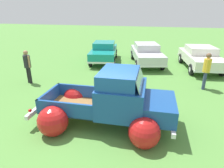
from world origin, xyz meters
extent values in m
plane|color=#548C3D|center=(0.00, 0.00, 0.00)|extent=(80.00, 80.00, 0.00)
cylinder|color=black|center=(1.42, 0.92, 0.38)|extent=(0.77, 0.25, 0.76)
cylinder|color=silver|center=(1.42, 0.92, 0.38)|extent=(0.35, 0.25, 0.34)
cylinder|color=black|center=(1.48, -0.82, 0.38)|extent=(0.77, 0.25, 0.76)
cylinder|color=silver|center=(1.48, -0.82, 0.38)|extent=(0.35, 0.25, 0.34)
cylinder|color=black|center=(-1.38, 0.82, 0.38)|extent=(0.77, 0.25, 0.76)
cylinder|color=silver|center=(-1.38, 0.82, 0.38)|extent=(0.35, 0.25, 0.34)
cylinder|color=black|center=(-1.32, -0.92, 0.38)|extent=(0.77, 0.25, 0.76)
cylinder|color=silver|center=(-1.32, -0.92, 0.38)|extent=(0.35, 0.25, 0.34)
sphere|color=red|center=(-1.38, 0.87, 0.44)|extent=(0.99, 0.99, 0.96)
sphere|color=red|center=(-1.32, -0.97, 0.44)|extent=(0.99, 0.99, 0.96)
cube|color=olive|center=(-0.95, -0.03, 0.54)|extent=(2.10, 1.61, 0.04)
cube|color=#19478C|center=(-0.98, 0.70, 0.77)|extent=(2.05, 0.15, 0.50)
cube|color=#19478C|center=(-0.92, -0.76, 0.77)|extent=(2.05, 0.15, 0.50)
cube|color=#19478C|center=(0.03, 0.00, 0.77)|extent=(0.13, 1.54, 0.50)
cube|color=#19478C|center=(-1.93, -0.07, 0.77)|extent=(0.13, 1.54, 0.50)
cube|color=#19478C|center=(0.65, 0.02, 0.99)|extent=(1.51, 1.75, 0.95)
cube|color=#19478C|center=(0.55, 0.02, 1.70)|extent=(1.20, 1.58, 0.45)
cube|color=#8CADB7|center=(1.19, 0.04, 1.68)|extent=(0.20, 1.46, 0.38)
cube|color=#19478C|center=(1.70, 0.06, 0.80)|extent=(1.31, 1.66, 0.55)
sphere|color=red|center=(1.42, 0.95, 0.42)|extent=(0.95, 0.95, 0.92)
sphere|color=red|center=(1.48, -0.85, 0.42)|extent=(0.95, 0.95, 0.92)
cube|color=silver|center=(-2.24, -0.08, 0.46)|extent=(0.19, 1.98, 0.14)
cube|color=silver|center=(2.24, 0.08, 0.46)|extent=(0.19, 1.98, 0.14)
sphere|color=red|center=(-2.23, 0.71, 0.64)|extent=(0.11, 0.11, 0.11)
sphere|color=red|center=(-2.17, -0.87, 0.64)|extent=(0.11, 0.11, 0.11)
cylinder|color=black|center=(-1.29, 6.86, 0.33)|extent=(0.31, 0.69, 0.66)
cylinder|color=silver|center=(-1.29, 6.86, 0.33)|extent=(0.26, 0.33, 0.30)
cylinder|color=black|center=(-2.85, 6.58, 0.33)|extent=(0.31, 0.69, 0.66)
cylinder|color=silver|center=(-2.85, 6.58, 0.33)|extent=(0.26, 0.33, 0.30)
cylinder|color=black|center=(-1.77, 9.50, 0.33)|extent=(0.31, 0.69, 0.66)
cylinder|color=silver|center=(-1.77, 9.50, 0.33)|extent=(0.26, 0.33, 0.30)
cylinder|color=black|center=(-3.33, 9.22, 0.33)|extent=(0.31, 0.69, 0.66)
cylinder|color=silver|center=(-3.33, 9.22, 0.33)|extent=(0.26, 0.33, 0.30)
cube|color=teal|center=(-2.31, 8.04, 0.71)|extent=(2.43, 4.43, 0.55)
cube|color=teal|center=(-2.34, 8.21, 1.21)|extent=(1.76, 2.00, 0.45)
cube|color=silver|center=(-2.68, 10.07, 0.45)|extent=(1.76, 0.41, 0.12)
cube|color=silver|center=(-1.94, 6.02, 0.45)|extent=(1.76, 0.41, 0.12)
cylinder|color=black|center=(1.94, 6.95, 0.33)|extent=(0.36, 0.69, 0.66)
cylinder|color=silver|center=(1.94, 6.95, 0.33)|extent=(0.28, 0.34, 0.30)
cylinder|color=black|center=(0.35, 6.54, 0.33)|extent=(0.36, 0.69, 0.66)
cylinder|color=silver|center=(0.35, 6.54, 0.33)|extent=(0.28, 0.34, 0.30)
cylinder|color=black|center=(1.21, 9.75, 0.33)|extent=(0.36, 0.69, 0.66)
cylinder|color=silver|center=(1.21, 9.75, 0.33)|extent=(0.28, 0.34, 0.30)
cylinder|color=black|center=(-0.37, 9.34, 0.33)|extent=(0.36, 0.69, 0.66)
cylinder|color=silver|center=(-0.37, 9.34, 0.33)|extent=(0.28, 0.34, 0.30)
cube|color=silver|center=(0.78, 8.14, 0.71)|extent=(2.83, 4.81, 0.55)
cube|color=silver|center=(0.74, 8.32, 1.21)|extent=(1.94, 2.22, 0.45)
cube|color=silver|center=(0.23, 10.29, 0.45)|extent=(1.78, 0.55, 0.12)
cube|color=silver|center=(1.34, 6.00, 0.45)|extent=(1.78, 0.55, 0.12)
cylinder|color=black|center=(5.34, 6.53, 0.33)|extent=(0.29, 0.68, 0.66)
cylinder|color=silver|center=(5.34, 6.53, 0.33)|extent=(0.25, 0.32, 0.30)
cylinder|color=black|center=(3.60, 6.29, 0.33)|extent=(0.29, 0.68, 0.66)
cylinder|color=silver|center=(3.60, 6.29, 0.33)|extent=(0.25, 0.32, 0.30)
cylinder|color=black|center=(4.94, 9.31, 0.33)|extent=(0.29, 0.68, 0.66)
cylinder|color=silver|center=(4.94, 9.31, 0.33)|extent=(0.25, 0.32, 0.30)
cylinder|color=black|center=(3.21, 9.07, 0.33)|extent=(0.29, 0.68, 0.66)
cylinder|color=silver|center=(3.21, 9.07, 0.33)|extent=(0.25, 0.32, 0.30)
cube|color=silver|center=(4.27, 7.80, 0.71)|extent=(2.47, 4.61, 0.55)
cube|color=silver|center=(4.25, 7.97, 1.21)|extent=(1.87, 2.05, 0.45)
cube|color=silver|center=(3.97, 9.93, 0.45)|extent=(1.93, 0.37, 0.12)
cube|color=silver|center=(4.57, 5.67, 0.45)|extent=(1.93, 0.37, 0.12)
cylinder|color=navy|center=(3.94, 4.22, 0.43)|extent=(0.18, 0.18, 0.86)
cylinder|color=navy|center=(3.91, 4.06, 0.43)|extent=(0.18, 0.18, 0.86)
cylinder|color=gold|center=(3.92, 4.14, 1.19)|extent=(0.40, 0.40, 0.65)
cylinder|color=brown|center=(3.97, 4.36, 1.22)|extent=(0.11, 0.11, 0.61)
cylinder|color=gold|center=(3.88, 3.92, 1.22)|extent=(0.11, 0.11, 0.61)
sphere|color=brown|center=(3.92, 4.14, 1.66)|extent=(0.27, 0.27, 0.23)
cylinder|color=black|center=(-4.79, 2.73, 0.42)|extent=(0.20, 0.20, 0.85)
cylinder|color=black|center=(-4.94, 2.80, 0.42)|extent=(0.20, 0.20, 0.85)
cylinder|color=#26262B|center=(-4.87, 2.77, 1.16)|extent=(0.46, 0.46, 0.63)
cylinder|color=#A87A56|center=(-4.67, 2.67, 1.20)|extent=(0.12, 0.12, 0.60)
cylinder|color=#26262B|center=(-5.07, 2.87, 1.20)|extent=(0.12, 0.12, 0.60)
sphere|color=#A87A56|center=(-4.87, 2.77, 1.63)|extent=(0.31, 0.31, 0.23)
camera|label=1|loc=(1.72, -5.54, 3.68)|focal=31.08mm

